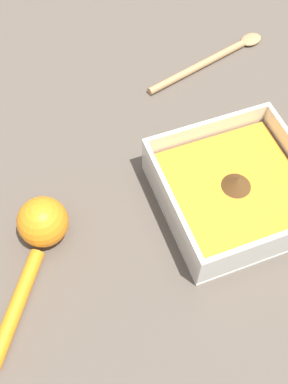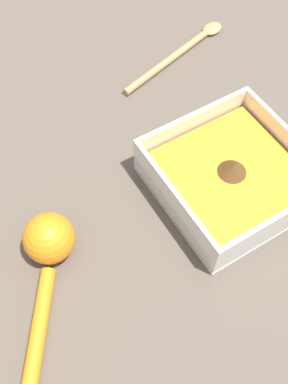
# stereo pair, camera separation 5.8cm
# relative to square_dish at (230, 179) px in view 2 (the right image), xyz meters

# --- Properties ---
(ground_plane) EXTENTS (4.00, 4.00, 0.00)m
(ground_plane) POSITION_rel_square_dish_xyz_m (0.02, -0.01, -0.02)
(ground_plane) COLOR brown
(square_dish) EXTENTS (0.19, 0.19, 0.06)m
(square_dish) POSITION_rel_square_dish_xyz_m (0.00, 0.00, 0.00)
(square_dish) COLOR silver
(square_dish) RESTS_ON ground_plane
(lemon_squeezer) EXTENTS (0.13, 0.18, 0.06)m
(lemon_squeezer) POSITION_rel_square_dish_xyz_m (-0.25, 0.03, 0.01)
(lemon_squeezer) COLOR orange
(lemon_squeezer) RESTS_ON ground_plane
(wooden_spoon) EXTENTS (0.23, 0.08, 0.01)m
(wooden_spoon) POSITION_rel_square_dish_xyz_m (0.09, 0.26, -0.02)
(wooden_spoon) COLOR tan
(wooden_spoon) RESTS_ON ground_plane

